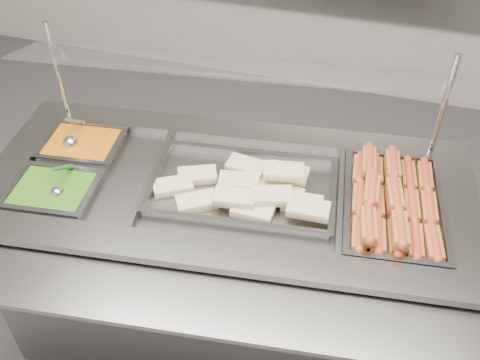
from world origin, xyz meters
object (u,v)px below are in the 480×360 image
(sneeze_guard, at_px, (237,70))
(serving_spoon, at_px, (58,189))
(ladle, at_px, (71,142))
(pan_hotdogs, at_px, (392,210))
(steam_counter, at_px, (229,259))
(pan_wraps, at_px, (243,190))

(sneeze_guard, distance_m, serving_spoon, 0.76)
(sneeze_guard, relative_size, ladle, 8.91)
(pan_hotdogs, xyz_separation_m, ladle, (-1.25, -0.03, 0.05))
(steam_counter, distance_m, pan_hotdogs, 0.71)
(pan_wraps, relative_size, serving_spoon, 4.08)
(serving_spoon, bearing_deg, ladle, 111.22)
(pan_hotdogs, height_order, serving_spoon, serving_spoon)
(steam_counter, bearing_deg, pan_hotdogs, 7.21)
(pan_hotdogs, distance_m, pan_wraps, 0.54)
(pan_wraps, bearing_deg, sneeze_guard, 112.56)
(steam_counter, distance_m, ladle, 0.79)
(sneeze_guard, height_order, ladle, sneeze_guard)
(steam_counter, xyz_separation_m, sneeze_guard, (-0.03, 0.21, 0.78))
(sneeze_guard, height_order, serving_spoon, sneeze_guard)
(pan_wraps, height_order, ladle, ladle)
(sneeze_guard, bearing_deg, steam_counter, -82.79)
(sneeze_guard, xyz_separation_m, pan_wraps, (0.08, -0.20, -0.37))
(ladle, distance_m, serving_spoon, 0.28)
(pan_wraps, xyz_separation_m, ladle, (-0.72, 0.03, 0.03))
(sneeze_guard, distance_m, ladle, 0.74)
(sneeze_guard, relative_size, serving_spoon, 9.42)
(steam_counter, bearing_deg, ladle, 176.41)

